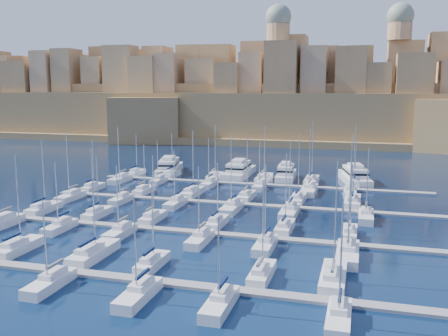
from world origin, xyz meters
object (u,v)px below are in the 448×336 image
(motor_yacht_d, at_px, (355,176))
(motor_yacht_c, at_px, (286,174))
(motor_yacht_a, at_px, (169,167))
(motor_yacht_b, at_px, (239,170))
(sailboat_2, at_px, (93,253))
(sailboat_4, at_px, (262,273))

(motor_yacht_d, bearing_deg, motor_yacht_c, -174.50)
(motor_yacht_a, xyz_separation_m, motor_yacht_b, (20.75, -0.11, 0.00))
(sailboat_2, distance_m, motor_yacht_a, 72.36)
(sailboat_4, height_order, motor_yacht_a, sailboat_4)
(motor_yacht_c, bearing_deg, motor_yacht_d, 5.50)
(motor_yacht_b, bearing_deg, motor_yacht_c, -7.42)
(sailboat_2, height_order, motor_yacht_d, sailboat_2)
(motor_yacht_c, height_order, motor_yacht_d, same)
(sailboat_2, xyz_separation_m, sailboat_4, (25.14, -1.15, -0.05))
(motor_yacht_b, xyz_separation_m, motor_yacht_d, (31.00, -0.03, 0.00))
(sailboat_2, bearing_deg, motor_yacht_a, 103.19)
(sailboat_4, relative_size, motor_yacht_a, 0.65)
(sailboat_2, relative_size, motor_yacht_b, 0.87)
(sailboat_2, relative_size, sailboat_4, 1.27)
(sailboat_2, height_order, motor_yacht_b, sailboat_2)
(motor_yacht_b, relative_size, motor_yacht_c, 1.22)
(motor_yacht_a, xyz_separation_m, motor_yacht_c, (34.06, -1.84, 0.00))
(sailboat_4, height_order, motor_yacht_b, sailboat_4)
(sailboat_2, bearing_deg, sailboat_4, -2.62)
(motor_yacht_a, height_order, motor_yacht_d, same)
(motor_yacht_c, distance_m, motor_yacht_d, 17.77)
(sailboat_4, xyz_separation_m, motor_yacht_d, (10.10, 71.45, 1.00))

